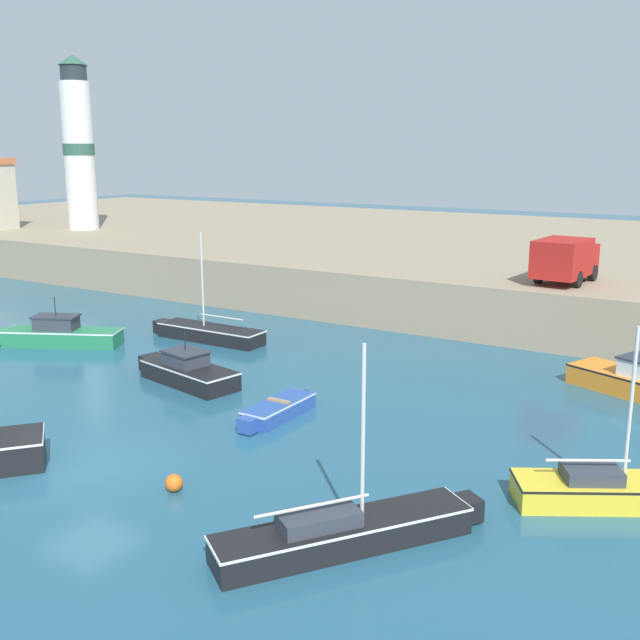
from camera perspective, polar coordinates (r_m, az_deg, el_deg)
name	(u,v)px	position (r m, az deg, el deg)	size (l,w,h in m)	color
ground_plane	(87,468)	(23.72, -17.33, -10.68)	(200.00, 200.00, 0.00)	#235670
quay_seawall	(510,258)	(57.12, 14.25, 4.62)	(120.00, 40.00, 2.80)	gray
sailboat_yellow_1	(612,489)	(21.83, 21.38, -11.90)	(5.42, 3.81, 4.88)	yellow
motorboat_black_3	(187,371)	(30.75, -10.11, -3.84)	(5.38, 2.61, 2.25)	black
dinghy_blue_4	(277,410)	(26.51, -3.27, -6.83)	(1.12, 3.84, 0.65)	#284C9E
sailboat_black_5	(208,332)	(37.35, -8.50, -0.93)	(6.36, 1.51, 5.34)	black
motorboat_green_7	(59,334)	(38.11, -19.25, -1.04)	(6.09, 3.81, 2.38)	#237A4C
sailboat_black_8	(346,531)	(18.41, 2.00, -15.74)	(4.85, 6.25, 4.98)	black
mooring_buoy	(174,483)	(21.53, -11.07, -12.08)	(0.50, 0.50, 0.50)	orange
lighthouse	(79,147)	(64.55, -17.92, 12.47)	(2.46, 2.46, 13.65)	silver
truck_on_quay	(565,258)	(38.68, 18.19, 4.48)	(2.47, 4.46, 2.20)	#AD1E19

